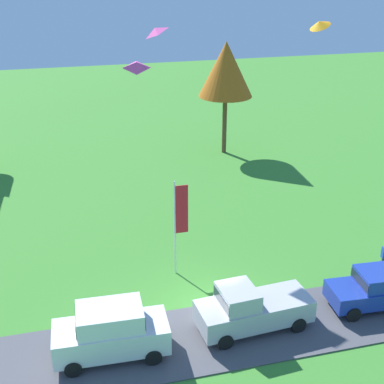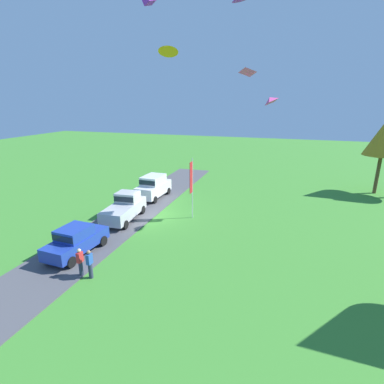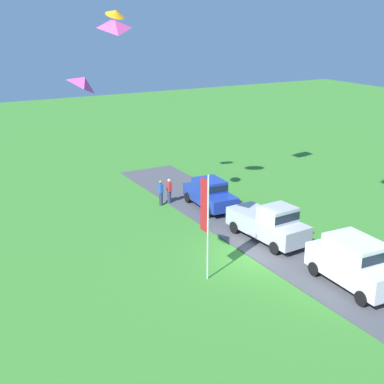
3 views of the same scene
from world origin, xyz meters
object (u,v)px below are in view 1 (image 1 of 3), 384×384
object	(u,v)px
car_sedan_near_entrance	(377,287)
kite_diamond_near_flag	(136,66)
flag_banner	(179,216)
car_pickup_mid_row	(250,308)
kite_delta_trailing_tail	(320,24)
car_suv_far_end	(111,330)
tree_left_of_center	(226,70)
person_beside_suv	(384,257)
kite_diamond_low_drifter	(155,31)

from	to	relation	value
car_sedan_near_entrance	kite_diamond_near_flag	world-z (taller)	kite_diamond_near_flag
flag_banner	car_pickup_mid_row	bearing A→B (deg)	-70.17
car_pickup_mid_row	flag_banner	world-z (taller)	flag_banner
kite_delta_trailing_tail	kite_diamond_near_flag	bearing A→B (deg)	151.28
car_sedan_near_entrance	kite_diamond_near_flag	size ratio (longest dim) A/B	4.10
car_pickup_mid_row	kite_diamond_near_flag	size ratio (longest dim) A/B	4.66
car_pickup_mid_row	car_suv_far_end	bearing A→B (deg)	-178.07
car_pickup_mid_row	car_sedan_near_entrance	world-z (taller)	car_pickup_mid_row
tree_left_of_center	flag_banner	distance (m)	18.78
flag_banner	kite_delta_trailing_tail	size ratio (longest dim) A/B	5.08
car_sedan_near_entrance	kite_delta_trailing_tail	bearing A→B (deg)	98.02
car_suv_far_end	person_beside_suv	size ratio (longest dim) A/B	2.73
kite_delta_trailing_tail	tree_left_of_center	bearing A→B (deg)	88.11
kite_delta_trailing_tail	kite_diamond_low_drifter	xyz separation A→B (m)	(-7.41, 2.95, -0.45)
car_pickup_mid_row	car_sedan_near_entrance	distance (m)	6.21
tree_left_of_center	car_pickup_mid_row	bearing A→B (deg)	-104.92
tree_left_of_center	kite_delta_trailing_tail	bearing A→B (deg)	-91.89
car_sedan_near_entrance	flag_banner	bearing A→B (deg)	147.59
car_pickup_mid_row	tree_left_of_center	xyz separation A→B (m)	(5.84, 21.94, 5.68)
tree_left_of_center	flag_banner	xyz separation A→B (m)	(-7.72, -16.75, -3.55)
car_pickup_mid_row	person_beside_suv	bearing A→B (deg)	17.29
car_sedan_near_entrance	person_beside_suv	xyz separation A→B (m)	(2.02, 2.50, -0.16)
car_suv_far_end	car_sedan_near_entrance	distance (m)	12.22
flag_banner	kite_diamond_low_drifter	distance (m)	9.24
tree_left_of_center	flag_banner	world-z (taller)	tree_left_of_center
person_beside_suv	kite_diamond_near_flag	world-z (taller)	kite_diamond_near_flag
tree_left_of_center	kite_diamond_low_drifter	xyz separation A→B (m)	(-7.92, -12.65, 4.73)
car_suv_far_end	flag_banner	size ratio (longest dim) A/B	0.91
car_sedan_near_entrance	person_beside_suv	world-z (taller)	car_sedan_near_entrance
person_beside_suv	kite_diamond_near_flag	size ratio (longest dim) A/B	1.56
car_suv_far_end	kite_delta_trailing_tail	bearing A→B (deg)	30.00
car_suv_far_end	flag_banner	world-z (taller)	flag_banner
car_sedan_near_entrance	kite_diamond_low_drifter	bearing A→B (deg)	131.94
flag_banner	kite_delta_trailing_tail	distance (m)	11.38
person_beside_suv	kite_delta_trailing_tail	world-z (taller)	kite_delta_trailing_tail
person_beside_suv	tree_left_of_center	distance (m)	20.40
flag_banner	kite_diamond_near_flag	world-z (taller)	kite_diamond_near_flag
tree_left_of_center	kite_delta_trailing_tail	size ratio (longest dim) A/B	8.89
flag_banner	kite_diamond_low_drifter	size ratio (longest dim) A/B	5.26
person_beside_suv	tree_left_of_center	size ratio (longest dim) A/B	0.19
car_suv_far_end	kite_delta_trailing_tail	size ratio (longest dim) A/B	4.64
car_suv_far_end	tree_left_of_center	xyz separation A→B (m)	(11.84, 22.14, 5.49)
car_pickup_mid_row	flag_banner	bearing A→B (deg)	109.83
car_pickup_mid_row	kite_diamond_low_drifter	world-z (taller)	kite_diamond_low_drifter
kite_delta_trailing_tail	kite_diamond_low_drifter	size ratio (longest dim) A/B	1.04
flag_banner	car_suv_far_end	bearing A→B (deg)	-127.40
car_sedan_near_entrance	kite_delta_trailing_tail	distance (m)	12.64
kite_diamond_low_drifter	car_suv_far_end	bearing A→B (deg)	-112.45
car_suv_far_end	flag_banner	distance (m)	7.06
car_suv_far_end	kite_diamond_near_flag	bearing A→B (deg)	73.94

